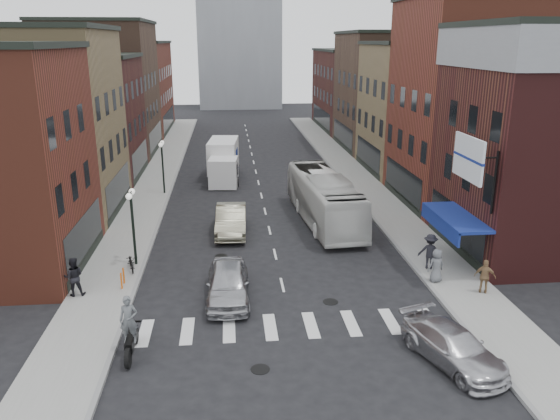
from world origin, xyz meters
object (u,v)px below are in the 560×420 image
at_px(motorcycle_rider, 130,328).
at_px(transit_bus, 324,198).
at_px(parked_bicycle, 131,262).
at_px(ped_right_a, 430,251).
at_px(streetlamp_far, 162,157).
at_px(bike_rack, 123,278).
at_px(box_truck, 223,161).
at_px(billboard_sign, 470,160).
at_px(ped_right_b, 485,276).
at_px(ped_right_c, 436,266).
at_px(ped_left_solo, 74,277).
at_px(curb_car, 453,347).
at_px(streetlamp_near, 132,214).
at_px(sedan_left_far, 231,220).
at_px(sedan_left_near, 228,283).

bearing_deg(motorcycle_rider, transit_bus, 56.35).
bearing_deg(transit_bus, parked_bicycle, -151.69).
height_order(motorcycle_rider, ped_right_a, motorcycle_rider).
bearing_deg(streetlamp_far, parked_bicycle, -90.39).
height_order(streetlamp_far, bike_rack, streetlamp_far).
height_order(box_truck, motorcycle_rider, box_truck).
xyz_separation_m(billboard_sign, bike_rack, (-16.19, 0.80, -5.58)).
relative_size(parked_bicycle, ped_right_b, 0.97).
height_order(billboard_sign, ped_right_b, billboard_sign).
bearing_deg(ped_right_b, billboard_sign, -44.00).
distance_m(parked_bicycle, ped_right_c, 15.18).
bearing_deg(ped_left_solo, ped_right_c, 171.02).
height_order(curb_car, ped_right_a, ped_right_a).
height_order(billboard_sign, streetlamp_near, billboard_sign).
bearing_deg(billboard_sign, parked_bicycle, 170.32).
distance_m(sedan_left_far, ped_right_a, 12.11).
relative_size(streetlamp_near, sedan_left_near, 0.86).
bearing_deg(parked_bicycle, box_truck, 60.74).
bearing_deg(curb_car, transit_bus, 77.54).
bearing_deg(streetlamp_near, transit_bus, 29.99).
height_order(parked_bicycle, ped_left_solo, ped_left_solo).
bearing_deg(streetlamp_near, box_truck, 75.99).
bearing_deg(sedan_left_far, ped_right_c, -38.56).
bearing_deg(box_truck, sedan_left_far, -82.52).
distance_m(bike_rack, motorcycle_rider, 6.12).
xyz_separation_m(sedan_left_far, ped_right_b, (11.55, -9.76, 0.12)).
relative_size(streetlamp_near, ped_right_b, 2.53).
bearing_deg(box_truck, streetlamp_near, -98.59).
xyz_separation_m(bike_rack, curb_car, (13.15, -7.53, 0.12)).
xyz_separation_m(sedan_left_far, ped_right_a, (10.04, -6.77, 0.22)).
distance_m(transit_bus, sedan_left_far, 6.29).
height_order(billboard_sign, ped_left_solo, billboard_sign).
distance_m(sedan_left_far, ped_right_b, 15.12).
relative_size(billboard_sign, ped_right_c, 2.23).
bearing_deg(ped_right_c, ped_right_a, -111.70).
xyz_separation_m(billboard_sign, sedan_left_near, (-11.20, -0.82, -5.31)).
xyz_separation_m(bike_rack, box_truck, (4.74, 20.89, 1.06)).
distance_m(streetlamp_near, streetlamp_far, 14.00).
bearing_deg(ped_right_a, sedan_left_near, 35.90).
xyz_separation_m(motorcycle_rider, ped_right_a, (13.92, 6.60, -0.08)).
bearing_deg(streetlamp_near, ped_right_b, -16.87).
bearing_deg(motorcycle_rider, parked_bicycle, 98.78).
xyz_separation_m(bike_rack, transit_bus, (11.25, 9.08, 1.03)).
xyz_separation_m(streetlamp_far, sedan_left_far, (5.03, -9.27, -2.07)).
xyz_separation_m(ped_left_solo, ped_right_a, (17.27, 1.44, 0.01)).
relative_size(transit_bus, sedan_left_far, 2.21).
bearing_deg(transit_bus, sedan_left_far, -169.03).
distance_m(box_truck, sedan_left_near, 22.53).
height_order(motorcycle_rider, ped_right_b, motorcycle_rider).
distance_m(billboard_sign, ped_right_c, 5.29).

